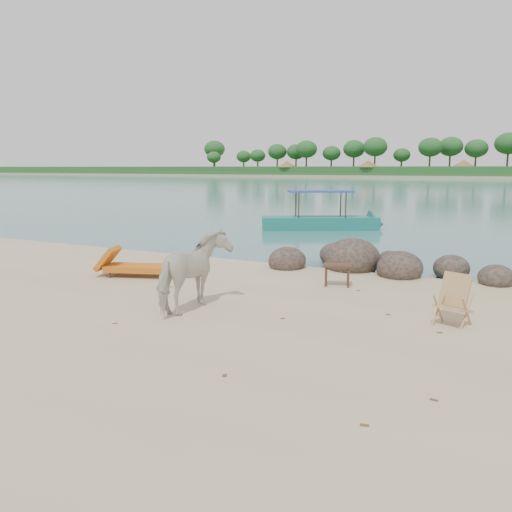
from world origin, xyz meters
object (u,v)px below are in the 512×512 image
Objects in this scene: boulders at (368,263)px; deck_chair at (453,302)px; lounge_chair at (140,265)px; boat_near at (320,197)px; cow at (194,273)px; side_table at (337,276)px.

deck_chair is (2.60, -4.25, 0.24)m from boulders.
boat_near is at bearing 68.03° from lounge_chair.
boulders is 2.93× the size of lounge_chair.
lounge_chair is at bearing -121.49° from boat_near.
side_table is (1.91, 3.27, -0.52)m from cow.
cow is 0.30× the size of boat_near.
lounge_chair is (-4.96, -1.28, 0.06)m from side_table.
boulders is 6.98× the size of deck_chair.
boulders is at bearing -112.31° from cow.
boat_near is at bearing 117.31° from boulders.
cow reaches higher than side_table.
boulders is 3.43× the size of cow.
cow is at bearing -52.23° from lounge_chair.
cow is 4.89m from deck_chair.
cow is 3.83m from side_table.
cow is at bearing -142.89° from deck_chair.
cow is at bearing -110.87° from boulders.
boat_near is (-4.52, 8.75, 1.26)m from boulders.
boulders is at bearing 67.64° from side_table.
lounge_chair is at bearing -145.57° from boulders.
boulders is 5.95m from cow.
boulders reaches higher than lounge_chair.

